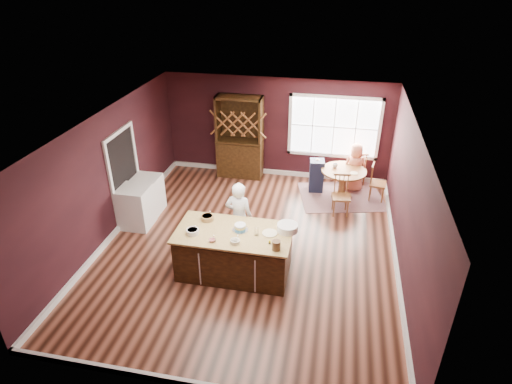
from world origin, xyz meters
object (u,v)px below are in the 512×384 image
chair_south (341,195)px  washer (136,207)px  kitchen_island (234,253)px  toddler (315,160)px  baker (239,217)px  dryer (148,194)px  chair_north (358,167)px  layer_cake (240,227)px  seated_woman (355,167)px  high_chair (316,175)px  hutch (240,137)px  dining_table (343,178)px  chair_east (378,182)px

chair_south → washer: chair_south is taller
kitchen_island → toddler: size_ratio=8.25×
baker → toddler: baker is taller
dryer → chair_north: bearing=26.6°
baker → layer_cake: bearing=109.7°
baker → washer: baker is taller
layer_cake → washer: size_ratio=0.31×
seated_woman → high_chair: (-0.95, -0.23, -0.20)m
kitchen_island → washer: bearing=155.4°
layer_cake → high_chair: (1.17, 3.54, -0.54)m
chair_south → hutch: bearing=143.9°
chair_south → dryer: (-4.46, -0.77, -0.04)m
chair_north → washer: chair_north is taller
chair_north → high_chair: size_ratio=1.07×
layer_cake → chair_north: 4.74m
baker → chair_north: bearing=-120.3°
seated_woman → high_chair: seated_woman is taller
chair_north → chair_south: bearing=67.3°
kitchen_island → chair_north: chair_north is taller
high_chair → chair_north: bearing=23.5°
seated_woman → dryer: 5.18m
kitchen_island → dining_table: (1.95, 3.40, 0.10)m
kitchen_island → high_chair: bearing=70.6°
high_chair → washer: bearing=-154.1°
kitchen_island → dryer: 3.11m
chair_east → chair_north: size_ratio=1.01×
layer_cake → seated_woman: 4.33m
kitchen_island → layer_cake: layer_cake is taller
kitchen_island → dryer: bearing=144.6°
toddler → high_chair: bearing=-58.3°
baker → hutch: hutch is taller
layer_cake → chair_south: bearing=53.8°
baker → seated_woman: size_ratio=1.21×
baker → washer: (-2.46, 0.43, -0.30)m
high_chair → washer: (-3.81, -2.46, 0.03)m
chair_south → toddler: 1.42m
seated_woman → hutch: hutch is taller
layer_cake → chair_north: size_ratio=0.31×
baker → chair_north: baker is taller
hutch → chair_north: bearing=2.5°
chair_north → toddler: 1.28m
high_chair → hutch: hutch is taller
dining_table → layer_cake: size_ratio=3.74×
layer_cake → high_chair: bearing=71.7°
chair_east → kitchen_island: bearing=149.4°
dining_table → chair_south: 0.83m
kitchen_island → chair_east: bearing=50.9°
high_chair → dryer: size_ratio=0.99×
baker → high_chair: size_ratio=1.75×
kitchen_island → chair_south: chair_south is taller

